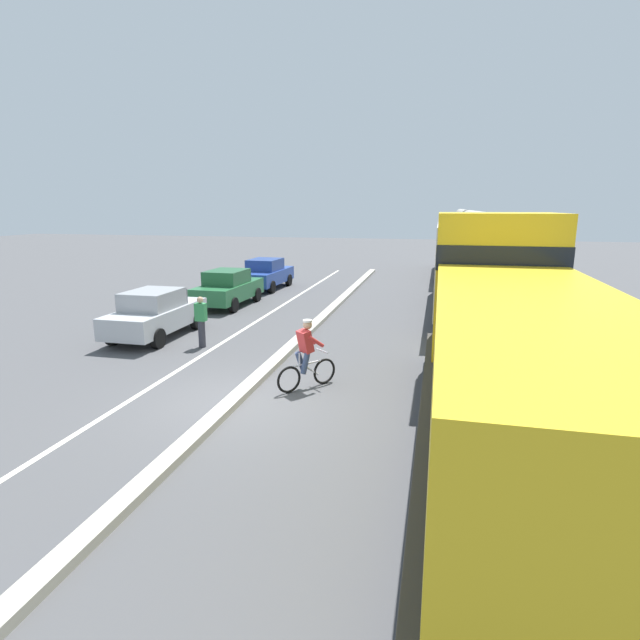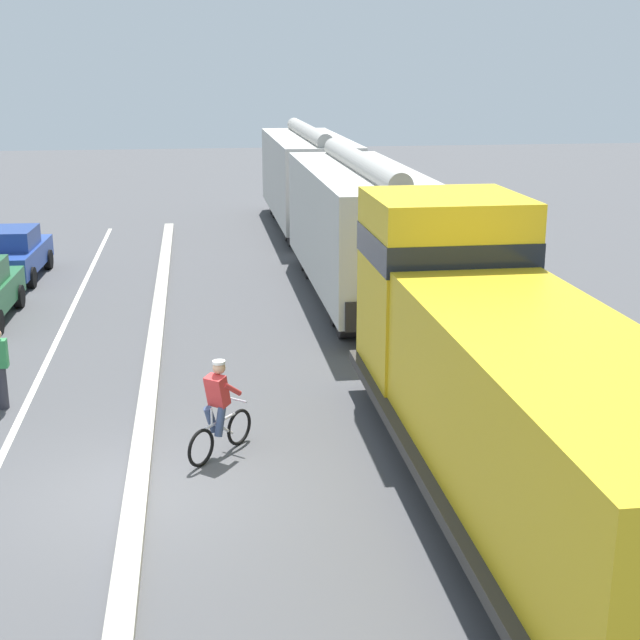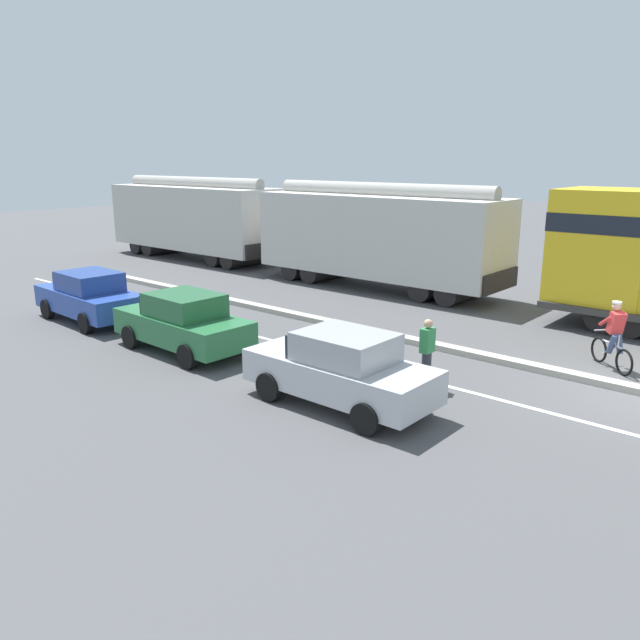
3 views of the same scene
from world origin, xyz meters
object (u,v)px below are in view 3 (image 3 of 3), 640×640
at_px(parked_car_blue, 89,296).
at_px(cyclist, 614,337).
at_px(parked_car_silver, 341,369).
at_px(pedestrian_by_cars, 427,352).
at_px(hopper_car_middle, 194,219).
at_px(hopper_car_lead, 378,237).
at_px(parked_car_green, 183,322).

distance_m(parked_car_blue, cyclist, 15.39).
height_order(parked_car_silver, pedestrian_by_cars, same).
xyz_separation_m(hopper_car_middle, parked_car_blue, (-10.34, -7.70, -1.26)).
height_order(hopper_car_lead, parked_car_green, hopper_car_lead).
xyz_separation_m(parked_car_blue, pedestrian_by_cars, (1.84, -11.37, 0.03)).
xyz_separation_m(hopper_car_lead, parked_car_silver, (-10.58, -6.64, -1.26)).
bearing_deg(hopper_car_lead, parked_car_green, -174.45).
height_order(parked_car_blue, cyclist, cyclist).
height_order(parked_car_green, cyclist, cyclist).
bearing_deg(hopper_car_middle, cyclist, -101.23).
relative_size(hopper_car_lead, parked_car_blue, 2.48).
bearing_deg(parked_car_blue, parked_car_silver, -91.32).
xyz_separation_m(parked_car_silver, parked_car_blue, (0.24, 10.54, 0.00)).
height_order(parked_car_silver, parked_car_green, same).
bearing_deg(hopper_car_lead, parked_car_silver, -147.90).
relative_size(parked_car_green, cyclist, 2.47).
xyz_separation_m(hopper_car_lead, pedestrian_by_cars, (-8.50, -7.46, -1.23)).
xyz_separation_m(hopper_car_lead, parked_car_green, (-10.39, -1.01, -1.26)).
bearing_deg(hopper_car_middle, parked_car_silver, -120.13).
bearing_deg(hopper_car_middle, parked_car_blue, -143.35).
relative_size(parked_car_green, pedestrian_by_cars, 2.62).
relative_size(hopper_car_middle, parked_car_silver, 2.52).
distance_m(parked_car_silver, cyclist, 7.22).
xyz_separation_m(parked_car_silver, pedestrian_by_cars, (2.09, -0.82, 0.03)).
height_order(hopper_car_middle, cyclist, hopper_car_middle).
xyz_separation_m(hopper_car_middle, pedestrian_by_cars, (-8.50, -19.06, -1.23)).
distance_m(hopper_car_middle, parked_car_silver, 21.13).
bearing_deg(cyclist, pedestrian_by_cars, 145.97).
bearing_deg(hopper_car_middle, pedestrian_by_cars, -114.03).
bearing_deg(cyclist, hopper_car_middle, 78.77).
xyz_separation_m(cyclist, pedestrian_by_cars, (-4.16, 2.81, 0.03)).
distance_m(parked_car_silver, parked_car_blue, 10.55).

